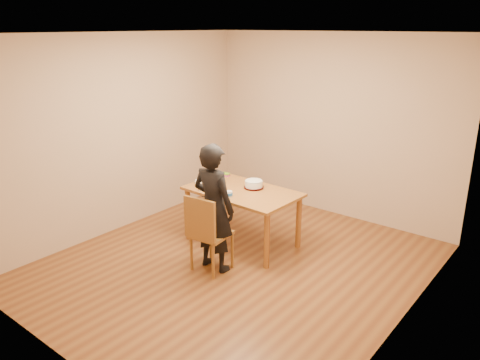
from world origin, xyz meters
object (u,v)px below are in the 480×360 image
Objects in this scene: cake_plate at (254,187)px; cake at (254,184)px; person at (214,208)px; dining_table at (242,191)px; dining_chair at (212,234)px.

cake is (-0.00, 0.00, 0.05)m from cake_plate.
cake is 0.90m from person.
dining_table is at bearing -111.03° from cake.
cake_plate is 0.05m from cake.
cake_plate is 0.17× the size of person.
cake reaches higher than dining_chair.
dining_table is 0.84m from dining_chair.
cake_plate is 1.12× the size of cake.
cake_plate is at bearing -85.43° from person.
cake is (-0.09, 0.94, 0.35)m from dining_chair.
dining_chair is 1.73× the size of cake.
cake_plate is 0.90m from person.
person is (0.09, -0.89, -0.04)m from cake.
dining_table is 6.21× the size of cake.
dining_chair is 0.26× the size of person.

